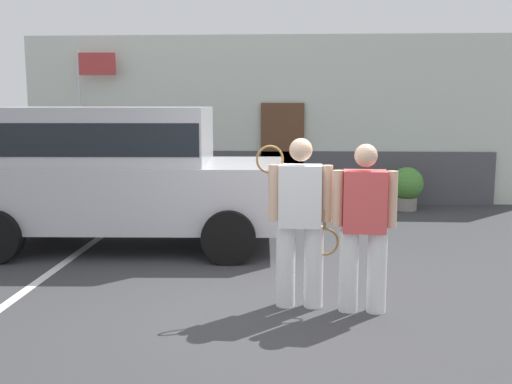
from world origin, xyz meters
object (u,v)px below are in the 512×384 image
(parked_suv, at_px, (119,169))
(potted_plant_by_porch, at_px, (407,186))
(tennis_player_woman, at_px, (363,226))
(tennis_player_man, at_px, (300,220))
(flag_pole, at_px, (88,99))

(parked_suv, distance_m, potted_plant_by_porch, 5.84)
(potted_plant_by_porch, bearing_deg, tennis_player_woman, -105.03)
(tennis_player_man, relative_size, potted_plant_by_porch, 2.06)
(tennis_player_woman, bearing_deg, tennis_player_man, -7.11)
(parked_suv, distance_m, tennis_player_woman, 4.17)
(flag_pole, bearing_deg, parked_suv, -65.76)
(potted_plant_by_porch, bearing_deg, tennis_player_man, -111.08)
(tennis_player_man, bearing_deg, tennis_player_woman, 171.92)
(tennis_player_woman, relative_size, potted_plant_by_porch, 2.01)
(parked_suv, xyz_separation_m, tennis_player_woman, (3.24, -2.61, -0.26))
(tennis_player_woman, distance_m, flag_pole, 8.11)
(tennis_player_woman, relative_size, flag_pole, 0.54)
(parked_suv, distance_m, flag_pole, 4.20)
(tennis_player_man, relative_size, tennis_player_woman, 1.03)
(tennis_player_man, distance_m, potted_plant_by_porch, 6.16)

